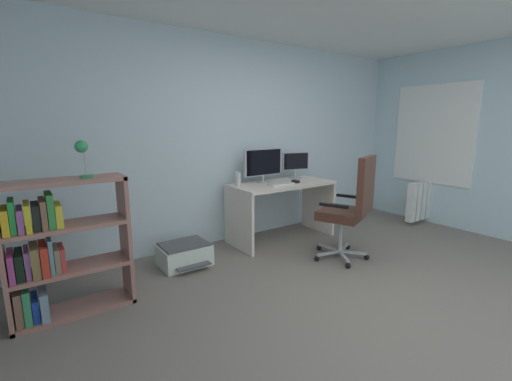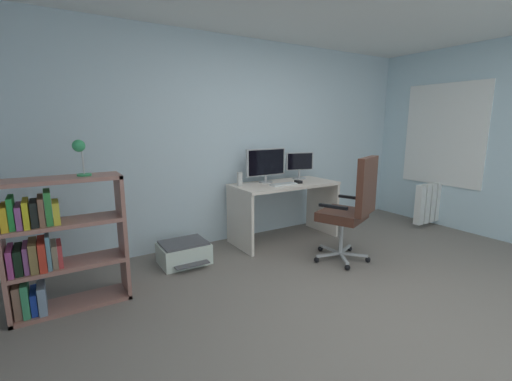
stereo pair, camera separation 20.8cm
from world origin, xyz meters
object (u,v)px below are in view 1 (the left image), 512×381
office_chair (352,204)px  printer (184,254)px  bookshelf (54,251)px  desk (282,198)px  monitor_main (263,163)px  computer_mouse (296,181)px  desktop_speaker (238,179)px  keyboard (281,184)px  radiator (424,200)px  desk_lamp (82,152)px  monitor_secondary (295,163)px

office_chair → printer: bearing=149.7°
bookshelf → desk: bearing=9.3°
monitor_main → printer: bearing=-169.6°
computer_mouse → desktop_speaker: 0.77m
desk → keyboard: keyboard is taller
monitor_main → computer_mouse: (0.33, -0.26, -0.23)m
monitor_main → computer_mouse: 0.48m
printer → radiator: 3.73m
radiator → desktop_speaker: bearing=165.2°
desktop_speaker → office_chair: (0.78, -1.10, -0.20)m
computer_mouse → bookshelf: size_ratio=0.09×
desk_lamp → computer_mouse: bearing=7.5°
computer_mouse → office_chair: 0.90m
monitor_secondary → printer: size_ratio=0.74×
desk → radiator: bearing=-15.9°
desktop_speaker → desk_lamp: size_ratio=0.58×
keyboard → bookshelf: size_ratio=0.31×
office_chair → printer: size_ratio=2.26×
computer_mouse → keyboard: bearing=-174.9°
monitor_main → keyboard: monitor_main is taller
desk → bookshelf: (-2.61, -0.43, -0.00)m
desktop_speaker → radiator: desktop_speaker is taller
printer → desk: bearing=2.6°
desk → desktop_speaker: (-0.59, 0.11, 0.29)m
monitor_main → computer_mouse: bearing=-38.4°
desktop_speaker → printer: 1.09m
desktop_speaker → monitor_main: bearing=6.6°
computer_mouse → radiator: (2.13, -0.55, -0.42)m
printer → bookshelf: bearing=-163.3°
bookshelf → radiator: bookshelf is taller
office_chair → radiator: office_chair is taller
monitor_main → office_chair: (0.37, -1.15, -0.36)m
desk → monitor_main: (-0.18, 0.16, 0.46)m
monitor_main → desk_lamp: 2.26m
monitor_secondary → desk_lamp: desk_lamp is taller
printer → radiator: (3.68, -0.59, 0.23)m
desk → printer: size_ratio=2.62×
desk → bookshelf: bookshelf is taller
desk → bookshelf: size_ratio=1.24×
computer_mouse → printer: size_ratio=0.19×
monitor_secondary → desktop_speaker: (-0.96, -0.05, -0.13)m
monitor_main → desk_lamp: desk_lamp is taller
desk → desktop_speaker: 0.67m
computer_mouse → desktop_speaker: size_ratio=0.59×
desk → keyboard: size_ratio=4.00×
monitor_secondary → radiator: bearing=-22.9°
desk_lamp → desk: bearing=10.3°
office_chair → radiator: (2.10, 0.34, -0.29)m
monitor_main → office_chair: bearing=-72.3°
bookshelf → radiator: (4.89, -0.22, -0.19)m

